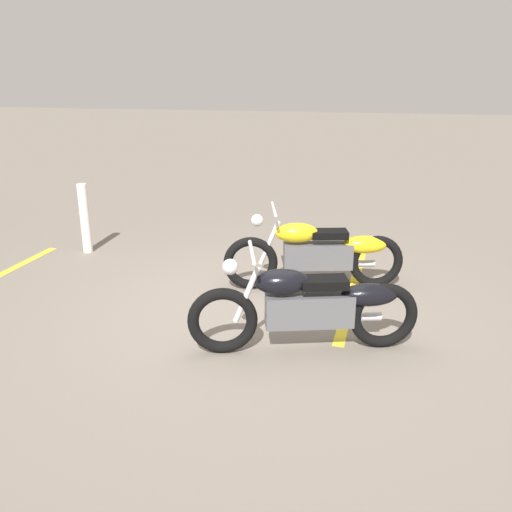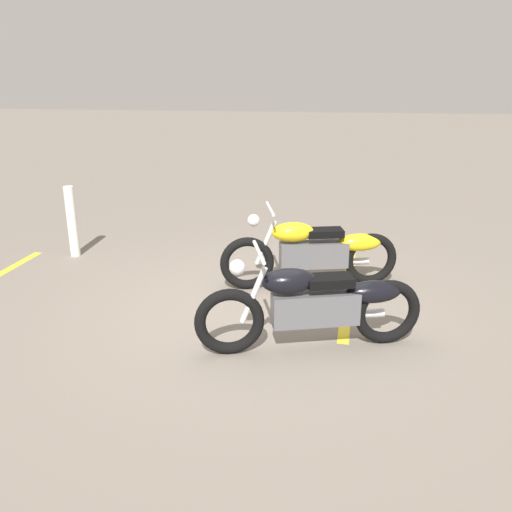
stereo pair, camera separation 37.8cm
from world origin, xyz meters
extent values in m
plane|color=slate|center=(0.00, 0.00, 0.00)|extent=(60.00, 60.00, 0.00)
torus|color=black|center=(0.26, -0.61, 0.34)|extent=(0.68, 0.27, 0.67)
torus|color=black|center=(-1.25, -0.99, 0.34)|extent=(0.68, 0.27, 0.67)
cube|color=#59595E|center=(-0.55, -0.81, 0.42)|extent=(0.87, 0.42, 0.32)
ellipsoid|color=yellow|center=(-0.28, -0.75, 0.72)|extent=(0.57, 0.40, 0.24)
ellipsoid|color=yellow|center=(-1.10, -0.95, 0.56)|extent=(0.60, 0.37, 0.22)
cube|color=black|center=(-0.67, -0.84, 0.70)|extent=(0.49, 0.34, 0.09)
cylinder|color=silver|center=(0.04, -0.67, 0.60)|extent=(0.27, 0.12, 0.56)
cylinder|color=silver|center=(-0.01, -0.68, 1.02)|extent=(0.19, 0.61, 0.04)
sphere|color=silver|center=(0.18, -0.63, 0.88)|extent=(0.15, 0.15, 0.15)
cylinder|color=silver|center=(-0.90, -1.05, 0.26)|extent=(0.70, 0.26, 0.09)
torus|color=black|center=(0.17, 1.02, 0.34)|extent=(0.67, 0.29, 0.67)
torus|color=black|center=(-1.33, 0.58, 0.34)|extent=(0.67, 0.29, 0.67)
cube|color=#59595E|center=(-0.63, 0.79, 0.42)|extent=(0.87, 0.45, 0.32)
ellipsoid|color=black|center=(-0.37, 0.86, 0.72)|extent=(0.58, 0.41, 0.24)
ellipsoid|color=black|center=(-1.18, 0.63, 0.56)|extent=(0.60, 0.39, 0.22)
cube|color=black|center=(-0.75, 0.75, 0.70)|extent=(0.49, 0.35, 0.09)
cylinder|color=silver|center=(-0.05, 0.95, 0.60)|extent=(0.27, 0.13, 0.56)
cylinder|color=silver|center=(-0.10, 0.94, 1.02)|extent=(0.21, 0.61, 0.04)
sphere|color=silver|center=(0.09, 1.00, 0.88)|extent=(0.15, 0.15, 0.15)
cylinder|color=silver|center=(-0.97, 0.54, 0.26)|extent=(0.70, 0.28, 0.09)
cylinder|color=white|center=(2.96, -1.50, 0.52)|extent=(0.14, 0.14, 1.03)
cube|color=yellow|center=(-1.00, -0.92, 0.00)|extent=(0.29, 3.20, 0.01)
camera|label=1|loc=(-1.11, 5.50, 2.60)|focal=37.91mm
camera|label=2|loc=(-0.74, 5.56, 2.60)|focal=37.91mm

